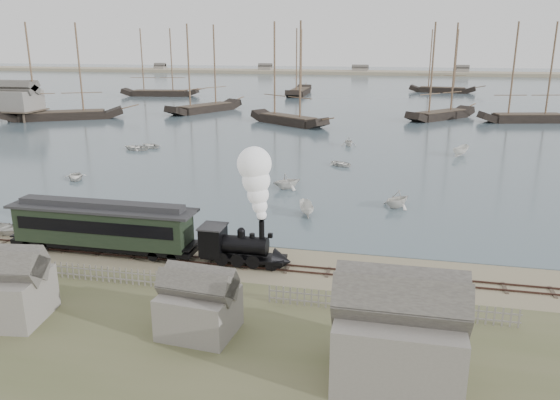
# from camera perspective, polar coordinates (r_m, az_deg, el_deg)

# --- Properties ---
(ground) EXTENTS (600.00, 600.00, 0.00)m
(ground) POSITION_cam_1_polar(r_m,az_deg,el_deg) (43.21, -5.21, -5.57)
(ground) COLOR gray
(ground) RESTS_ON ground
(harbor_water) EXTENTS (600.00, 336.00, 0.06)m
(harbor_water) POSITION_cam_1_polar(r_m,az_deg,el_deg) (209.13, 9.34, 11.61)
(harbor_water) COLOR #445762
(harbor_water) RESTS_ON ground
(rail_track) EXTENTS (120.00, 1.80, 0.16)m
(rail_track) POSITION_cam_1_polar(r_m,az_deg,el_deg) (41.44, -6.06, -6.51)
(rail_track) COLOR #3E2721
(rail_track) RESTS_ON ground
(picket_fence_west) EXTENTS (19.00, 0.10, 1.20)m
(picket_fence_west) POSITION_cam_1_polar(r_m,az_deg,el_deg) (39.85, -17.38, -8.23)
(picket_fence_west) COLOR slate
(picket_fence_west) RESTS_ON ground
(picket_fence_east) EXTENTS (15.00, 0.10, 1.20)m
(picket_fence_east) POSITION_cam_1_polar(r_m,az_deg,el_deg) (34.56, 11.33, -11.69)
(picket_fence_east) COLOR slate
(picket_fence_east) RESTS_ON ground
(shed_left) EXTENTS (5.00, 4.00, 4.10)m
(shed_left) POSITION_cam_1_polar(r_m,az_deg,el_deg) (37.36, -26.75, -10.99)
(shed_left) COLOR slate
(shed_left) RESTS_ON ground
(shed_mid) EXTENTS (4.00, 3.50, 3.60)m
(shed_mid) POSITION_cam_1_polar(r_m,az_deg,el_deg) (32.40, -8.36, -13.54)
(shed_mid) COLOR slate
(shed_mid) RESTS_ON ground
(shed_right) EXTENTS (6.00, 5.00, 5.10)m
(shed_right) POSITION_cam_1_polar(r_m,az_deg,el_deg) (28.95, 11.96, -17.69)
(shed_right) COLOR slate
(shed_right) RESTS_ON ground
(far_spit) EXTENTS (500.00, 20.00, 1.80)m
(far_spit) POSITION_cam_1_polar(r_m,az_deg,el_deg) (288.86, 10.38, 12.77)
(far_spit) COLOR tan
(far_spit) RESTS_ON ground
(locomotive) EXTENTS (6.86, 2.56, 8.55)m
(locomotive) POSITION_cam_1_polar(r_m,az_deg,el_deg) (39.41, -2.89, -1.58)
(locomotive) COLOR black
(locomotive) RESTS_ON ground
(passenger_coach) EXTENTS (15.06, 2.90, 3.66)m
(passenger_coach) POSITION_cam_1_polar(r_m,az_deg,el_deg) (44.58, -18.04, -2.50)
(passenger_coach) COLOR black
(passenger_coach) RESTS_ON ground
(beached_dinghy) EXTENTS (3.79, 4.53, 0.81)m
(beached_dinghy) POSITION_cam_1_polar(r_m,az_deg,el_deg) (53.10, -26.82, -2.66)
(beached_dinghy) COLOR silver
(beached_dinghy) RESTS_ON ground
(rowboat_0) EXTENTS (4.31, 4.01, 0.73)m
(rowboat_0) POSITION_cam_1_polar(r_m,az_deg,el_deg) (69.98, -20.59, 2.31)
(rowboat_0) COLOR silver
(rowboat_0) RESTS_ON harbor_water
(rowboat_1) EXTENTS (4.41, 4.48, 1.79)m
(rowboat_1) POSITION_cam_1_polar(r_m,az_deg,el_deg) (61.29, 0.71, 2.01)
(rowboat_1) COLOR silver
(rowboat_1) RESTS_ON harbor_water
(rowboat_2) EXTENTS (3.44, 2.20, 1.24)m
(rowboat_2) POSITION_cam_1_polar(r_m,az_deg,el_deg) (52.03, 2.75, -0.92)
(rowboat_2) COLOR silver
(rowboat_2) RESTS_ON harbor_water
(rowboat_3) EXTENTS (3.84, 4.05, 0.68)m
(rowboat_3) POSITION_cam_1_polar(r_m,az_deg,el_deg) (73.19, 6.47, 3.80)
(rowboat_3) COLOR silver
(rowboat_3) RESTS_ON harbor_water
(rowboat_4) EXTENTS (4.41, 4.34, 1.76)m
(rowboat_4) POSITION_cam_1_polar(r_m,az_deg,el_deg) (55.57, 12.14, 0.13)
(rowboat_4) COLOR silver
(rowboat_4) RESTS_ON harbor_water
(rowboat_5) EXTENTS (4.00, 3.22, 1.47)m
(rowboat_5) POSITION_cam_1_polar(r_m,az_deg,el_deg) (83.58, 18.36, 4.91)
(rowboat_5) COLOR silver
(rowboat_5) RESTS_ON harbor_water
(rowboat_6) EXTENTS (3.50, 4.44, 0.83)m
(rowboat_6) POSITION_cam_1_polar(r_m,az_deg,el_deg) (86.72, -14.86, 5.36)
(rowboat_6) COLOR silver
(rowboat_6) RESTS_ON harbor_water
(rowboat_7) EXTENTS (3.34, 3.10, 1.45)m
(rowboat_7) POSITION_cam_1_polar(r_m,az_deg,el_deg) (87.74, 7.19, 6.10)
(rowboat_7) COLOR silver
(rowboat_7) RESTS_ON harbor_water
(rowboat_8) EXTENTS (3.70, 4.20, 0.72)m
(rowboat_8) POSITION_cam_1_polar(r_m,az_deg,el_deg) (88.13, -13.44, 5.59)
(rowboat_8) COLOR silver
(rowboat_8) RESTS_ON harbor_water
(schooner_0) EXTENTS (24.34, 16.93, 20.00)m
(schooner_0) POSITION_cam_1_polar(r_m,az_deg,el_deg) (125.76, -22.18, 12.34)
(schooner_0) COLOR black
(schooner_0) RESTS_ON harbor_water
(schooner_1) EXTENTS (13.77, 21.33, 20.00)m
(schooner_1) POSITION_cam_1_polar(r_m,az_deg,el_deg) (131.02, -8.02, 13.46)
(schooner_1) COLOR black
(schooner_1) RESTS_ON harbor_water
(schooner_2) EXTENTS (18.24, 14.56, 20.00)m
(schooner_2) POSITION_cam_1_polar(r_m,az_deg,el_deg) (109.61, 0.88, 13.10)
(schooner_2) COLOR black
(schooner_2) RESTS_ON harbor_water
(schooner_3) EXTENTS (15.78, 17.49, 20.00)m
(schooner_3) POSITION_cam_1_polar(r_m,az_deg,el_deg) (122.32, 16.80, 12.76)
(schooner_3) COLOR black
(schooner_3) RESTS_ON harbor_water
(schooner_4) EXTENTS (20.46, 9.24, 20.00)m
(schooner_4) POSITION_cam_1_polar(r_m,az_deg,el_deg) (123.65, 25.00, 11.99)
(schooner_4) COLOR black
(schooner_4) RESTS_ON harbor_water
(schooner_6) EXTENTS (23.87, 8.98, 20.00)m
(schooner_6) POSITION_cam_1_polar(r_m,az_deg,el_deg) (173.25, -12.60, 13.86)
(schooner_6) COLOR black
(schooner_6) RESTS_ON harbor_water
(schooner_7) EXTENTS (5.95, 23.70, 20.00)m
(schooner_7) POSITION_cam_1_polar(r_m,az_deg,el_deg) (173.68, 2.03, 14.23)
(schooner_7) COLOR black
(schooner_7) RESTS_ON harbor_water
(schooner_8) EXTENTS (21.25, 7.92, 20.00)m
(schooner_8) POSITION_cam_1_polar(r_m,az_deg,el_deg) (188.61, 16.80, 13.74)
(schooner_8) COLOR black
(schooner_8) RESTS_ON harbor_water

